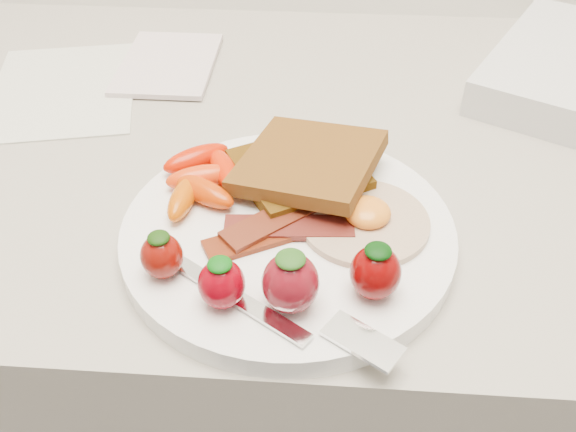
{
  "coord_description": "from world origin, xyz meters",
  "views": [
    {
      "loc": [
        0.02,
        1.15,
        1.26
      ],
      "look_at": [
        -0.01,
        1.54,
        0.93
      ],
      "focal_mm": 40.0,
      "sensor_mm": 36.0,
      "label": 1
    }
  ],
  "objects": [
    {
      "name": "paper_sheet",
      "position": [
        -0.28,
        1.77,
        0.9
      ],
      "size": [
        0.2,
        0.23,
        0.0
      ],
      "primitive_type": "cube",
      "rotation": [
        0.0,
        0.0,
        0.22
      ],
      "color": "silver",
      "rests_on": "counter"
    },
    {
      "name": "fork",
      "position": [
        -0.0,
        1.44,
        0.92
      ],
      "size": [
        0.18,
        0.1,
        0.0
      ],
      "color": "silver",
      "rests_on": "plate"
    },
    {
      "name": "toast_upper",
      "position": [
        0.0,
        1.6,
        0.94
      ],
      "size": [
        0.14,
        0.14,
        0.03
      ],
      "primitive_type": "cube",
      "rotation": [
        0.0,
        -0.1,
        -0.32
      ],
      "color": "#4F250D",
      "rests_on": "toast_lower"
    },
    {
      "name": "bacon_strips",
      "position": [
        -0.02,
        1.53,
        0.92
      ],
      "size": [
        0.12,
        0.1,
        0.01
      ],
      "color": "#4A1503",
      "rests_on": "plate"
    },
    {
      "name": "plate",
      "position": [
        -0.01,
        1.54,
        0.91
      ],
      "size": [
        0.27,
        0.27,
        0.02
      ],
      "primitive_type": "cylinder",
      "color": "white",
      "rests_on": "counter"
    },
    {
      "name": "strawberries",
      "position": [
        -0.01,
        1.46,
        0.94
      ],
      "size": [
        0.19,
        0.06,
        0.05
      ],
      "color": "#6C0B05",
      "rests_on": "plate"
    },
    {
      "name": "toast_lower",
      "position": [
        -0.01,
        1.6,
        0.93
      ],
      "size": [
        0.13,
        0.13,
        0.01
      ],
      "primitive_type": "cube",
      "rotation": [
        0.0,
        0.0,
        0.52
      ],
      "color": "black",
      "rests_on": "plate"
    },
    {
      "name": "notepad",
      "position": [
        -0.17,
        1.83,
        0.91
      ],
      "size": [
        0.11,
        0.16,
        0.01
      ],
      "primitive_type": "cube",
      "rotation": [
        0.0,
        0.0,
        -0.0
      ],
      "color": "silver",
      "rests_on": "paper_sheet"
    },
    {
      "name": "counter",
      "position": [
        0.0,
        1.7,
        0.45
      ],
      "size": [
        2.0,
        0.6,
        0.9
      ],
      "primitive_type": "cube",
      "color": "gray",
      "rests_on": "ground"
    },
    {
      "name": "baby_carrots",
      "position": [
        -0.09,
        1.58,
        0.93
      ],
      "size": [
        0.08,
        0.11,
        0.02
      ],
      "color": "red",
      "rests_on": "plate"
    },
    {
      "name": "fried_egg",
      "position": [
        0.05,
        1.54,
        0.92
      ],
      "size": [
        0.12,
        0.12,
        0.02
      ],
      "color": "beige",
      "rests_on": "plate"
    }
  ]
}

